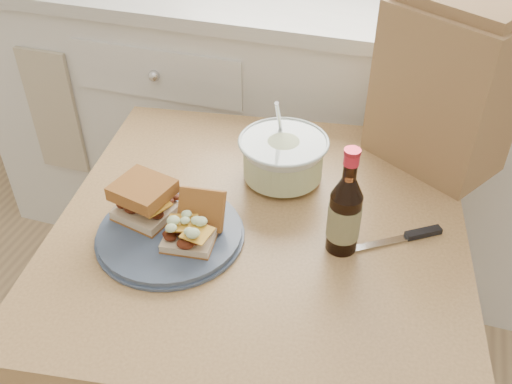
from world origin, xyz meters
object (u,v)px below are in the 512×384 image
(dining_table, at_px, (260,257))
(coleslaw_bowl, at_px, (283,160))
(paper_bag, at_px, (445,89))
(beer_bottle, at_px, (345,213))
(plate, at_px, (170,234))

(dining_table, relative_size, coleslaw_bowl, 4.74)
(dining_table, xyz_separation_m, coleslaw_bowl, (0.00, 0.16, 0.16))
(coleslaw_bowl, xyz_separation_m, paper_bag, (0.33, 0.19, 0.14))
(beer_bottle, bearing_deg, dining_table, 172.31)
(dining_table, distance_m, coleslaw_bowl, 0.23)
(beer_bottle, xyz_separation_m, paper_bag, (0.15, 0.38, 0.10))
(dining_table, height_order, paper_bag, paper_bag)
(plate, relative_size, beer_bottle, 1.26)
(beer_bottle, relative_size, paper_bag, 0.63)
(dining_table, bearing_deg, paper_bag, 39.14)
(plate, height_order, beer_bottle, beer_bottle)
(dining_table, height_order, coleslaw_bowl, coleslaw_bowl)
(dining_table, bearing_deg, plate, -155.68)
(dining_table, xyz_separation_m, paper_bag, (0.33, 0.36, 0.29))
(beer_bottle, distance_m, paper_bag, 0.42)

